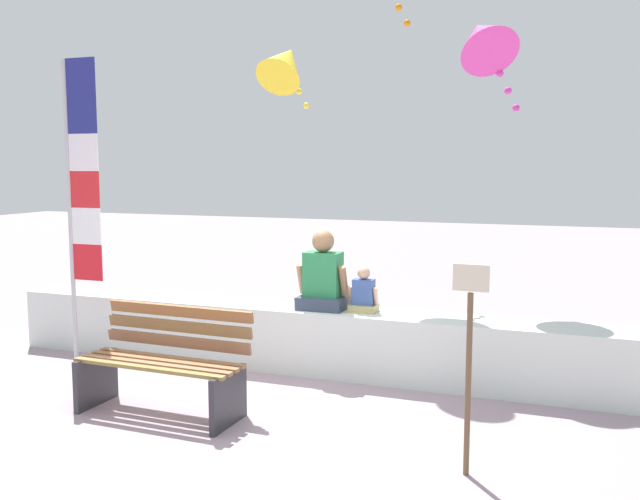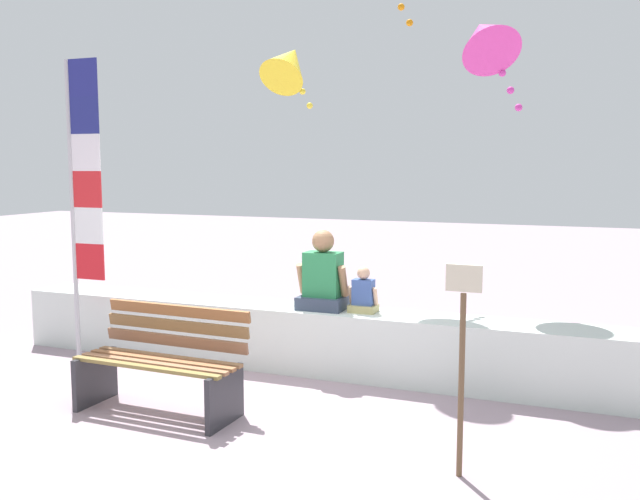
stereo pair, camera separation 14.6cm
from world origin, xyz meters
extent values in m
plane|color=gray|center=(0.00, 0.00, 0.00)|extent=(40.00, 40.00, 0.00)
cube|color=silver|center=(0.00, 1.28, 0.33)|extent=(6.54, 0.56, 0.65)
cube|color=olive|center=(-0.59, -0.55, 0.45)|extent=(1.45, 0.11, 0.03)
cube|color=#966544|center=(-0.59, -0.43, 0.45)|extent=(1.45, 0.11, 0.03)
cube|color=#925E39|center=(-0.58, -0.32, 0.45)|extent=(1.45, 0.11, 0.03)
cube|color=#8C623F|center=(-0.58, -0.21, 0.45)|extent=(1.45, 0.11, 0.03)
cube|color=#895D41|center=(-0.58, -0.10, 0.57)|extent=(1.45, 0.09, 0.10)
cube|color=brown|center=(-0.57, -0.08, 0.70)|extent=(1.45, 0.09, 0.10)
cube|color=#945D35|center=(-0.57, -0.06, 0.83)|extent=(1.45, 0.09, 0.10)
cube|color=#2D2D33|center=(-1.25, -0.36, 0.23)|extent=(0.07, 0.53, 0.45)
cube|color=#2D2D33|center=(0.08, -0.40, 0.23)|extent=(0.07, 0.53, 0.45)
cube|color=#333F54|center=(0.27, 1.29, 0.72)|extent=(0.47, 0.39, 0.13)
cube|color=#2B864E|center=(0.27, 1.29, 1.00)|extent=(0.36, 0.24, 0.45)
cylinder|color=#9E724F|center=(0.05, 1.27, 0.95)|extent=(0.07, 0.18, 0.33)
cylinder|color=#9E724F|center=(0.50, 1.27, 0.95)|extent=(0.07, 0.18, 0.33)
sphere|color=#9E724F|center=(0.27, 1.29, 1.34)|extent=(0.22, 0.22, 0.22)
cube|color=tan|center=(0.70, 1.29, 0.69)|extent=(0.27, 0.22, 0.07)
cube|color=#3C589D|center=(0.70, 1.29, 0.85)|extent=(0.21, 0.13, 0.25)
cylinder|color=#DBA886|center=(0.57, 1.28, 0.82)|extent=(0.04, 0.10, 0.19)
cylinder|color=#DBA886|center=(0.83, 1.28, 0.82)|extent=(0.04, 0.10, 0.19)
sphere|color=#DBA886|center=(0.70, 1.29, 1.04)|extent=(0.13, 0.13, 0.13)
cylinder|color=#B7B7BC|center=(-2.39, 0.75, 1.59)|extent=(0.05, 0.05, 3.19)
cube|color=red|center=(-2.18, 0.75, 1.08)|extent=(0.36, 0.02, 0.38)
cube|color=white|center=(-2.18, 0.75, 1.46)|extent=(0.36, 0.02, 0.38)
cube|color=red|center=(-2.18, 0.75, 1.85)|extent=(0.36, 0.02, 0.38)
cube|color=white|center=(-2.18, 0.75, 2.23)|extent=(0.36, 0.02, 0.38)
cube|color=navy|center=(-2.18, 0.75, 2.61)|extent=(0.36, 0.02, 0.38)
cube|color=navy|center=(-2.18, 0.75, 3.00)|extent=(0.36, 0.02, 0.38)
cone|color=yellow|center=(-0.94, 3.14, 3.39)|extent=(0.61, 0.84, 0.82)
sphere|color=yellow|center=(-0.84, 3.14, 3.21)|extent=(0.08, 0.08, 0.08)
sphere|color=yellow|center=(-0.74, 3.13, 3.03)|extent=(0.08, 0.08, 0.08)
sphere|color=yellow|center=(-0.64, 3.13, 2.85)|extent=(0.08, 0.08, 0.08)
cone|color=#DB3D9E|center=(1.64, 2.51, 3.44)|extent=(0.95, 1.00, 0.79)
sphere|color=#D83CA7|center=(1.72, 2.56, 3.26)|extent=(0.08, 0.08, 0.08)
sphere|color=#D83CA7|center=(1.81, 2.61, 3.08)|extent=(0.08, 0.08, 0.08)
sphere|color=#D83CA7|center=(1.89, 2.67, 2.90)|extent=(0.08, 0.08, 0.08)
sphere|color=#D83CA7|center=(1.98, 2.72, 2.72)|extent=(0.08, 0.08, 0.08)
sphere|color=orange|center=(0.64, 2.79, 3.88)|extent=(0.08, 0.08, 0.08)
sphere|color=orange|center=(0.73, 2.80, 3.70)|extent=(0.08, 0.08, 0.08)
cylinder|color=brown|center=(2.02, -0.63, 0.63)|extent=(0.04, 0.04, 1.26)
cube|color=beige|center=(2.02, -0.63, 1.36)|extent=(0.24, 0.03, 0.18)
camera|label=1|loc=(2.69, -5.24, 2.11)|focal=39.26mm
camera|label=2|loc=(2.82, -5.19, 2.11)|focal=39.26mm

